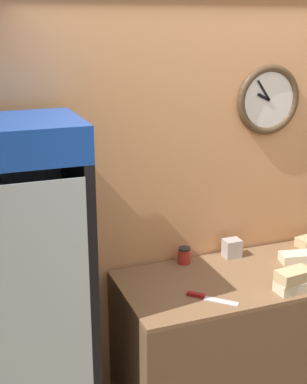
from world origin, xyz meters
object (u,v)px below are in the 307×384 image
object	(u,v)px
sandwich_stack_middle	(294,275)
chefs_knife	(205,297)
sandwich_stack_bottom	(293,286)
sandwich_flat_left	(296,257)
condiment_jar	(184,256)
beverage_cooler	(15,285)
napkin_dispenser	(232,248)

from	to	relation	value
sandwich_stack_middle	chefs_knife	bearing A→B (deg)	168.72
sandwich_stack_middle	sandwich_stack_bottom	bearing A→B (deg)	0.00
sandwich_flat_left	chefs_knife	size ratio (longest dim) A/B	0.92
sandwich_stack_bottom	condiment_jar	distance (m)	0.71
beverage_cooler	condiment_jar	bearing A→B (deg)	10.85
sandwich_stack_bottom	chefs_knife	bearing A→B (deg)	168.72
sandwich_stack_bottom	condiment_jar	xyz separation A→B (m)	(-0.43, 0.56, 0.02)
sandwich_flat_left	sandwich_stack_bottom	bearing A→B (deg)	-127.40
napkin_dispenser	chefs_knife	bearing A→B (deg)	-132.65
sandwich_stack_middle	sandwich_flat_left	size ratio (longest dim) A/B	0.97
sandwich_flat_left	condiment_jar	distance (m)	0.72
beverage_cooler	sandwich_stack_bottom	bearing A→B (deg)	-13.39
sandwich_stack_bottom	sandwich_flat_left	bearing A→B (deg)	52.60
sandwich_stack_bottom	beverage_cooler	bearing A→B (deg)	166.61
beverage_cooler	sandwich_stack_middle	bearing A→B (deg)	-13.39
sandwich_flat_left	condiment_jar	xyz separation A→B (m)	(-0.68, 0.23, 0.02)
condiment_jar	napkin_dispenser	bearing A→B (deg)	-3.40
chefs_knife	sandwich_stack_bottom	bearing A→B (deg)	-11.28
sandwich_flat_left	chefs_knife	xyz separation A→B (m)	(-0.76, -0.23, -0.02)
chefs_knife	beverage_cooler	bearing A→B (deg)	165.56
chefs_knife	condiment_jar	world-z (taller)	condiment_jar
sandwich_flat_left	chefs_knife	bearing A→B (deg)	-163.28
sandwich_stack_bottom	condiment_jar	world-z (taller)	condiment_jar
beverage_cooler	sandwich_flat_left	world-z (taller)	beverage_cooler
sandwich_stack_bottom	sandwich_stack_middle	bearing A→B (deg)	0.00
sandwich_flat_left	beverage_cooler	bearing A→B (deg)	179.05
beverage_cooler	sandwich_flat_left	bearing A→B (deg)	-0.95
beverage_cooler	chefs_knife	xyz separation A→B (m)	(1.00, -0.26, -0.13)
sandwich_stack_middle	condiment_jar	world-z (taller)	sandwich_stack_middle
condiment_jar	napkin_dispenser	size ratio (longest dim) A/B	0.89
condiment_jar	sandwich_flat_left	bearing A→B (deg)	-18.95
sandwich_stack_middle	beverage_cooler	bearing A→B (deg)	166.61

